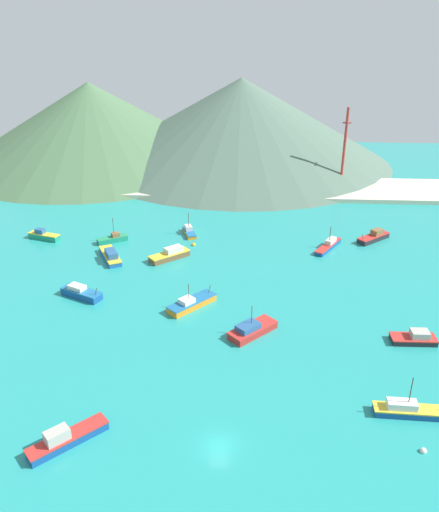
{
  "coord_description": "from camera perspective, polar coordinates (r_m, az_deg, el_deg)",
  "views": [
    {
      "loc": [
        2.87,
        -47.72,
        48.54
      ],
      "look_at": [
        -3.06,
        52.25,
        1.44
      ],
      "focal_mm": 36.26,
      "sensor_mm": 36.0,
      "label": 1
    }
  ],
  "objects": [
    {
      "name": "fishing_boat_0",
      "position": [
        70.39,
        -16.59,
        -18.71
      ],
      "size": [
        9.12,
        8.74,
        2.76
      ],
      "color": "#14478C",
      "rests_on": "ground"
    },
    {
      "name": "fishing_boat_13",
      "position": [
        123.48,
        -11.7,
        1.87
      ],
      "size": [
        7.15,
        5.54,
        5.91
      ],
      "color": "#198466",
      "rests_on": "ground"
    },
    {
      "name": "hill_central",
      "position": [
        187.53,
        2.39,
        14.7
      ],
      "size": [
        106.19,
        106.19,
        28.95
      ],
      "color": "#4C6656",
      "rests_on": "ground"
    },
    {
      "name": "fishing_boat_11",
      "position": [
        90.66,
        20.75,
        -8.46
      ],
      "size": [
        7.31,
        3.05,
        2.15
      ],
      "color": "#232328",
      "rests_on": "ground"
    },
    {
      "name": "fishing_boat_12",
      "position": [
        129.22,
        -18.82,
        2.14
      ],
      "size": [
        8.07,
        4.26,
        2.5
      ],
      "color": "#198466",
      "rests_on": "ground"
    },
    {
      "name": "fishing_boat_2",
      "position": [
        75.89,
        20.09,
        -15.65
      ],
      "size": [
        9.71,
        2.58,
        6.13
      ],
      "color": "#14478C",
      "rests_on": "ground"
    },
    {
      "name": "hill_west",
      "position": [
        193.64,
        -13.95,
        14.11
      ],
      "size": [
        96.73,
        96.73,
        27.37
      ],
      "color": "#476B47",
      "rests_on": "ground"
    },
    {
      "name": "fishing_boat_1",
      "position": [
        86.98,
        3.58,
        -8.09
      ],
      "size": [
        8.65,
        8.59,
        5.48
      ],
      "color": "red",
      "rests_on": "ground"
    },
    {
      "name": "fishing_boat_10",
      "position": [
        113.0,
        -5.46,
        0.16
      ],
      "size": [
        8.82,
        8.09,
        2.49
      ],
      "color": "brown",
      "rests_on": "ground"
    },
    {
      "name": "fishing_boat_5",
      "position": [
        120.29,
        11.95,
        1.17
      ],
      "size": [
        7.18,
        10.0,
        5.25
      ],
      "color": "#14478C",
      "rests_on": "ground"
    },
    {
      "name": "radio_tower",
      "position": [
        159.49,
        13.6,
        11.42
      ],
      "size": [
        2.44,
        1.95,
        24.41
      ],
      "color": "#B7332D",
      "rests_on": "ground"
    },
    {
      "name": "fishing_boat_3",
      "position": [
        127.04,
        16.67,
        2.04
      ],
      "size": [
        8.6,
        7.82,
        2.58
      ],
      "color": "#232328",
      "rests_on": "ground"
    },
    {
      "name": "fishing_boat_9",
      "position": [
        94.47,
        -3.11,
        -5.21
      ],
      "size": [
        8.8,
        9.19,
        4.98
      ],
      "color": "orange",
      "rests_on": "ground"
    },
    {
      "name": "fishing_boat_6",
      "position": [
        114.68,
        -11.93,
        0.05
      ],
      "size": [
        7.15,
        10.33,
        2.38
      ],
      "color": "#1E5BA8",
      "rests_on": "ground"
    },
    {
      "name": "fishing_boat_4",
      "position": [
        100.94,
        -15.03,
        -3.93
      ],
      "size": [
        8.6,
        5.88,
        2.96
      ],
      "color": "#14478C",
      "rests_on": "ground"
    },
    {
      "name": "buoy_0",
      "position": [
        119.4,
        -2.87,
        1.26
      ],
      "size": [
        0.94,
        0.94,
        0.94
      ],
      "color": "gold",
      "rests_on": "ground"
    },
    {
      "name": "beach_strip",
      "position": [
        158.24,
        2.21,
        7.53
      ],
      "size": [
        247.0,
        21.37,
        1.2
      ],
      "primitive_type": "cube",
      "color": "beige",
      "rests_on": "ground"
    },
    {
      "name": "fishing_boat_8",
      "position": [
        125.26,
        -3.38,
        2.71
      ],
      "size": [
        4.22,
        7.13,
        5.55
      ],
      "color": "orange",
      "rests_on": "ground"
    },
    {
      "name": "ground",
      "position": [
        91.81,
        1.09,
        -6.92
      ],
      "size": [
        260.0,
        280.0,
        0.5
      ],
      "color": "teal"
    },
    {
      "name": "buoy_1",
      "position": [
        71.85,
        21.56,
        -19.37
      ],
      "size": [
        0.83,
        0.83,
        0.83
      ],
      "color": "silver",
      "rests_on": "ground"
    }
  ]
}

